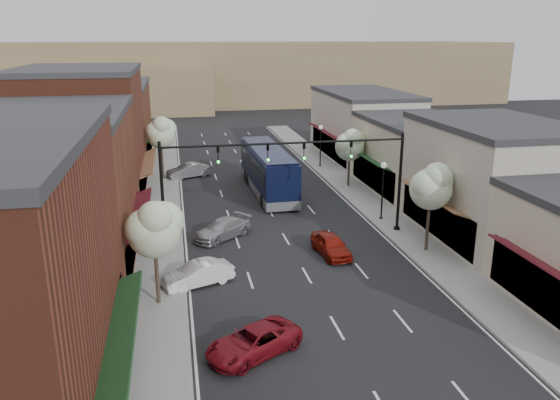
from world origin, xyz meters
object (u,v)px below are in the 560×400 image
tree_right_far (350,144)px  parked_car_c (222,229)px  signal_mast_left (200,177)px  signal_mast_right (368,169)px  coach_bus (268,170)px  lamp_post_far (321,139)px  lamp_post_near (383,181)px  parked_car_b (198,274)px  tree_right_near (432,185)px  tree_left_near (155,227)px  parked_car_a (253,342)px  parked_car_e (189,171)px  red_hatchback (331,245)px  tree_left_far (161,132)px

tree_right_far → parked_car_c: bearing=-139.0°
signal_mast_left → tree_right_far: size_ratio=1.51×
signal_mast_right → coach_bus: (-4.82, 11.75, -2.60)m
lamp_post_far → lamp_post_near: bearing=-90.0°
parked_car_c → parked_car_b: bearing=-55.7°
tree_right_near → lamp_post_near: 6.74m
tree_right_far → lamp_post_far: size_ratio=1.22×
tree_left_near → parked_car_c: tree_left_near is taller
parked_car_a → parked_car_b: 7.66m
lamp_post_far → tree_right_far: bearing=-86.1°
signal_mast_left → parked_car_a: signal_mast_left is taller
signal_mast_right → parked_car_e: (-11.50, 18.28, -3.93)m
tree_right_near → parked_car_b: bearing=-172.2°
tree_left_near → lamp_post_far: 32.35m
signal_mast_left → tree_right_near: (13.97, -4.05, -0.17)m
parked_car_b → parked_car_e: parked_car_e is taller
red_hatchback → parked_car_a: red_hatchback is taller
lamp_post_near → tree_left_far: bearing=136.1°
tree_right_near → parked_car_b: 15.17m
tree_left_far → parked_car_b: (2.05, -23.99, -3.95)m
coach_bus → parked_car_e: size_ratio=3.03×
signal_mast_left → parked_car_e: bearing=90.8°
tree_left_near → tree_left_far: size_ratio=0.93×
tree_left_near → lamp_post_near: tree_left_near is taller
tree_left_near → lamp_post_near: size_ratio=1.28×
tree_right_near → parked_car_c: tree_right_near is taller
tree_right_near → tree_left_far: size_ratio=0.97×
tree_right_near → parked_car_a: bearing=-143.2°
signal_mast_left → parked_car_a: (1.42, -13.44, -4.01)m
parked_car_e → tree_right_far: bearing=44.1°
signal_mast_right → tree_left_near: (-13.87, -8.05, -0.40)m
tree_left_far → parked_car_e: (2.38, 0.33, -3.91)m
parked_car_a → signal_mast_right: bearing=114.0°
signal_mast_right → tree_left_far: (-13.87, 17.95, -0.02)m
lamp_post_near → parked_car_a: lamp_post_near is taller
tree_left_near → tree_right_near: bearing=13.5°
lamp_post_near → parked_car_b: (-14.00, -8.55, -2.36)m
signal_mast_right → lamp_post_near: (2.18, 2.50, -1.62)m
lamp_post_near → coach_bus: (-7.00, 9.25, -0.98)m
lamp_post_near → parked_car_b: size_ratio=1.13×
tree_left_near → parked_car_b: (2.05, 2.01, -3.57)m
signal_mast_right → lamp_post_far: bearing=83.8°
tree_left_near → parked_car_c: 10.58m
tree_right_far → red_hatchback: size_ratio=1.37×
parked_car_b → parked_car_c: parked_car_b is taller
tree_right_near → parked_car_b: size_ratio=1.51×
parked_car_a → parked_car_b: bearing=165.3°
tree_left_near → tree_left_far: bearing=90.0°
signal_mast_left → red_hatchback: size_ratio=2.08×
lamp_post_far → parked_car_e: size_ratio=1.05×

